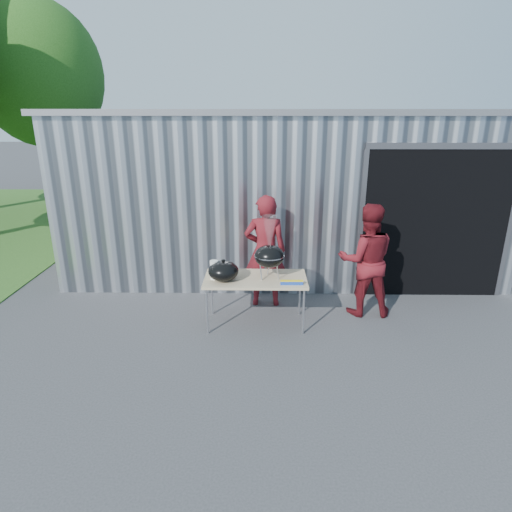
{
  "coord_description": "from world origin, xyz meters",
  "views": [
    {
      "loc": [
        0.39,
        -5.27,
        3.08
      ],
      "look_at": [
        0.32,
        0.68,
        1.05
      ],
      "focal_mm": 30.0,
      "sensor_mm": 36.0,
      "label": 1
    }
  ],
  "objects_px": {
    "folding_table": "(255,280)",
    "kettle_grill": "(269,251)",
    "person_cook": "(265,251)",
    "person_bystander": "(366,260)"
  },
  "relations": [
    {
      "from": "folding_table",
      "to": "person_bystander",
      "type": "bearing_deg",
      "value": 13.41
    },
    {
      "from": "folding_table",
      "to": "kettle_grill",
      "type": "distance_m",
      "value": 0.5
    },
    {
      "from": "folding_table",
      "to": "person_cook",
      "type": "distance_m",
      "value": 0.76
    },
    {
      "from": "kettle_grill",
      "to": "person_cook",
      "type": "relative_size",
      "value": 0.51
    },
    {
      "from": "folding_table",
      "to": "person_cook",
      "type": "relative_size",
      "value": 0.81
    },
    {
      "from": "folding_table",
      "to": "kettle_grill",
      "type": "relative_size",
      "value": 1.6
    },
    {
      "from": "folding_table",
      "to": "kettle_grill",
      "type": "height_order",
      "value": "kettle_grill"
    },
    {
      "from": "person_bystander",
      "to": "kettle_grill",
      "type": "bearing_deg",
      "value": 17.03
    },
    {
      "from": "person_cook",
      "to": "folding_table",
      "type": "bearing_deg",
      "value": 77.87
    },
    {
      "from": "person_cook",
      "to": "kettle_grill",
      "type": "bearing_deg",
      "value": 93.74
    }
  ]
}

